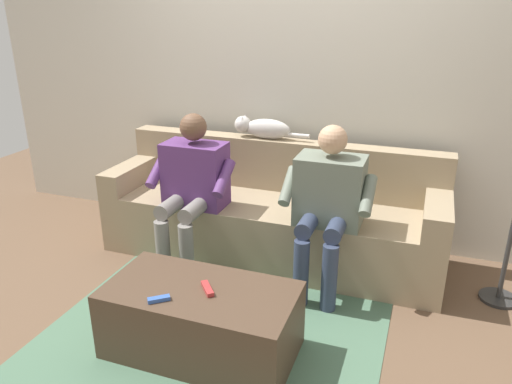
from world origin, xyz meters
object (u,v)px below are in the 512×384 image
at_px(coffee_table, 202,320).
at_px(remote_blue, 159,299).
at_px(person_right_seated, 192,183).
at_px(cat_on_backrest, 262,128).
at_px(remote_red, 207,289).
at_px(couch, 272,217).
at_px(person_left_seated, 328,199).

xyz_separation_m(coffee_table, remote_blue, (0.15, 0.17, 0.21)).
distance_m(person_right_seated, remote_blue, 1.12).
relative_size(person_right_seated, cat_on_backrest, 1.87).
relative_size(person_right_seated, remote_red, 7.98).
distance_m(couch, remote_red, 1.22).
bearing_deg(remote_blue, person_right_seated, 69.13).
distance_m(person_left_seated, person_right_seated, 0.96).
xyz_separation_m(couch, person_right_seated, (0.48, 0.34, 0.33)).
relative_size(couch, cat_on_backrest, 4.19).
bearing_deg(coffee_table, remote_red, -179.86).
bearing_deg(remote_red, person_left_seated, -66.24).
height_order(remote_blue, remote_red, remote_red).
bearing_deg(coffee_table, remote_blue, 49.28).
relative_size(coffee_table, person_right_seated, 0.92).
xyz_separation_m(person_left_seated, remote_red, (0.44, 0.90, -0.23)).
bearing_deg(cat_on_backrest, coffee_table, 96.50).
distance_m(couch, cat_on_backrest, 0.69).
bearing_deg(person_right_seated, couch, -144.33).
bearing_deg(person_right_seated, coffee_table, 118.84).
relative_size(person_left_seated, remote_red, 7.93).
height_order(person_left_seated, remote_blue, person_left_seated).
distance_m(couch, coffee_table, 1.22).
distance_m(coffee_table, remote_red, 0.21).
bearing_deg(person_left_seated, person_right_seated, 1.42).
distance_m(person_left_seated, cat_on_backrest, 0.90).
xyz_separation_m(coffee_table, person_right_seated, (0.48, -0.87, 0.44)).
relative_size(person_left_seated, person_right_seated, 0.99).
height_order(person_right_seated, cat_on_backrest, person_right_seated).
bearing_deg(person_left_seated, cat_on_backrest, -40.98).
bearing_deg(couch, person_right_seated, 35.67).
height_order(person_left_seated, person_right_seated, person_right_seated).
height_order(person_left_seated, cat_on_backrest, person_left_seated).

